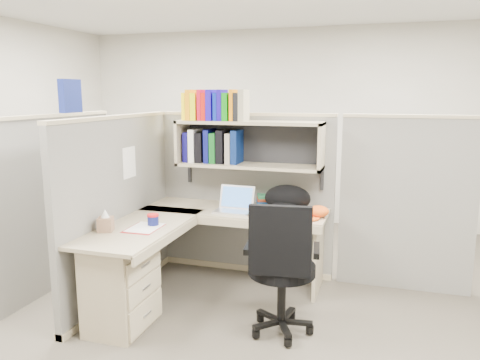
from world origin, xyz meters
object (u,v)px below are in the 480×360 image
(laptop, at_px, (233,199))
(snack_canister, at_px, (153,219))
(backpack, at_px, (286,199))
(task_chair, at_px, (281,289))
(desk, at_px, (155,264))

(laptop, relative_size, snack_canister, 3.44)
(snack_canister, bearing_deg, backpack, 36.96)
(laptop, distance_m, backpack, 0.49)
(backpack, bearing_deg, task_chair, -82.43)
(laptop, xyz_separation_m, snack_canister, (-0.50, -0.61, -0.07))
(desk, distance_m, backpack, 1.32)
(desk, height_order, backpack, backpack)
(backpack, bearing_deg, desk, -138.56)
(desk, distance_m, laptop, 0.95)
(laptop, distance_m, snack_canister, 0.80)
(desk, relative_size, task_chair, 1.65)
(desk, relative_size, backpack, 4.06)
(desk, xyz_separation_m, task_chair, (1.06, -0.03, -0.06))
(snack_canister, bearing_deg, desk, -59.57)
(desk, height_order, task_chair, task_chair)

